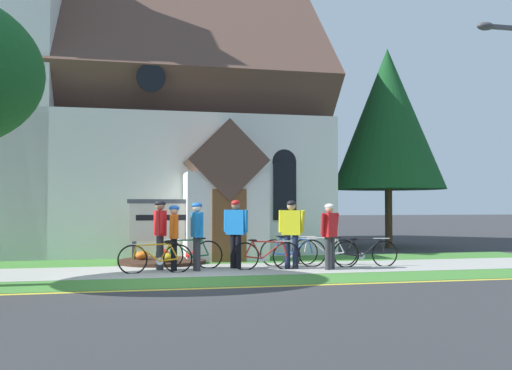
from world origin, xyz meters
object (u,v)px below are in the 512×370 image
object	(u,v)px
bicycle_blue	(189,254)
bicycle_yellow	(156,258)
church_sign	(162,222)
bicycle_silver	(292,252)
bicycle_black	(365,253)
bicycle_red	(266,255)
cyclist_in_green_jersey	(160,229)
cyclist_in_red_jersey	(236,228)
cyclist_in_orange_jersey	(174,233)
bicycle_orange	(325,251)
roadside_conifer	(388,119)
cyclist_in_blue_jersey	(330,231)
cyclist_in_white_jersey	(197,231)
cyclist_in_yellow_jersey	(291,228)

from	to	relation	value
bicycle_blue	bicycle_yellow	bearing A→B (deg)	-134.61
church_sign	bicycle_silver	world-z (taller)	church_sign
bicycle_black	bicycle_red	xyz separation A→B (m)	(-2.74, -0.11, 0.00)
bicycle_blue	cyclist_in_green_jersey	distance (m)	1.05
bicycle_black	church_sign	bearing A→B (deg)	154.86
cyclist_in_red_jersey	cyclist_in_orange_jersey	bearing A→B (deg)	-173.47
church_sign	cyclist_in_orange_jersey	distance (m)	2.31
bicycle_red	cyclist_in_red_jersey	bearing A→B (deg)	146.69
bicycle_orange	bicycle_blue	bearing A→B (deg)	-179.61
church_sign	roadside_conifer	bearing A→B (deg)	23.07
bicycle_silver	bicycle_blue	bearing A→B (deg)	177.10
bicycle_black	bicycle_yellow	bearing A→B (deg)	-177.40
cyclist_in_blue_jersey	cyclist_in_red_jersey	size ratio (longest dim) A/B	0.95
bicycle_blue	bicycle_red	size ratio (longest dim) A/B	0.95
bicycle_blue	bicycle_red	world-z (taller)	bicycle_blue
bicycle_yellow	cyclist_in_white_jersey	xyz separation A→B (m)	(1.01, 0.22, 0.64)
bicycle_yellow	bicycle_orange	bearing A→B (deg)	11.43
bicycle_red	bicycle_silver	bearing A→B (deg)	35.15
cyclist_in_red_jersey	bicycle_yellow	bearing A→B (deg)	-163.96
church_sign	cyclist_in_white_jersey	distance (m)	2.59
church_sign	cyclist_in_orange_jersey	world-z (taller)	church_sign
church_sign	bicycle_silver	xyz separation A→B (m)	(3.36, -1.94, -0.78)
bicycle_black	cyclist_in_white_jersey	world-z (taller)	cyclist_in_white_jersey
cyclist_in_blue_jersey	cyclist_in_orange_jersey	size ratio (longest dim) A/B	1.03
bicycle_red	cyclist_in_white_jersey	distance (m)	1.85
cyclist_in_yellow_jersey	cyclist_in_green_jersey	xyz separation A→B (m)	(-3.32, 0.43, -0.00)
cyclist_in_yellow_jersey	cyclist_in_blue_jersey	bearing A→B (deg)	-21.11
cyclist_in_orange_jersey	cyclist_in_white_jersey	bearing A→B (deg)	-19.16
cyclist_in_yellow_jersey	roadside_conifer	bearing A→B (deg)	47.89
bicycle_orange	bicycle_black	world-z (taller)	bicycle_orange
roadside_conifer	cyclist_in_blue_jersey	bearing A→B (deg)	-125.69
bicycle_orange	cyclist_in_yellow_jersey	distance (m)	1.51
cyclist_in_white_jersey	cyclist_in_green_jersey	distance (m)	0.98
bicycle_orange	bicycle_silver	bearing A→B (deg)	-170.28
cyclist_in_blue_jersey	cyclist_in_green_jersey	xyz separation A→B (m)	(-4.23, 0.78, 0.06)
bicycle_blue	cyclist_in_blue_jersey	world-z (taller)	cyclist_in_blue_jersey
cyclist_in_yellow_jersey	church_sign	bearing A→B (deg)	141.77
bicycle_red	cyclist_in_red_jersey	distance (m)	1.07
bicycle_orange	cyclist_in_red_jersey	size ratio (longest dim) A/B	0.95
church_sign	bicycle_silver	distance (m)	3.96
cyclist_in_white_jersey	cyclist_in_yellow_jersey	distance (m)	2.43
cyclist_in_blue_jersey	cyclist_in_green_jersey	distance (m)	4.30
bicycle_black	cyclist_in_red_jersey	world-z (taller)	cyclist_in_red_jersey
cyclist_in_blue_jersey	church_sign	bearing A→B (deg)	145.08
bicycle_blue	roadside_conifer	xyz separation A→B (m)	(8.22, 5.56, 4.61)
bicycle_silver	bicycle_blue	distance (m)	2.74
bicycle_orange	cyclist_in_orange_jersey	size ratio (longest dim) A/B	1.03
bicycle_red	cyclist_in_red_jersey	world-z (taller)	cyclist_in_red_jersey
bicycle_blue	bicycle_silver	bearing A→B (deg)	-2.90
cyclist_in_orange_jersey	bicycle_blue	bearing A→B (deg)	49.06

